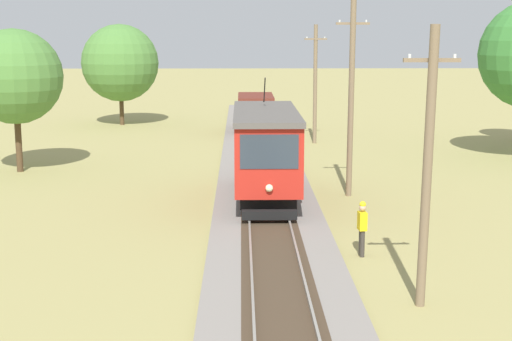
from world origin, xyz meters
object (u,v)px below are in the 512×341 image
object	(u,v)px
utility_pole_mid	(351,97)
tree_left_near	(120,63)
utility_pole_near_tram	(427,167)
track_worker	(362,226)
utility_pole_far	(315,83)
tree_right_near	(15,77)
freight_car	(256,111)
red_tram	(266,150)

from	to	relation	value
utility_pole_mid	tree_left_near	xyz separation A→B (m)	(-13.62, 24.98, 0.37)
utility_pole_near_tram	utility_pole_mid	world-z (taller)	utility_pole_mid
track_worker	utility_pole_far	bearing A→B (deg)	82.60
track_worker	tree_right_near	size ratio (longest dim) A/B	0.25
freight_car	utility_pole_mid	bearing A→B (deg)	-79.79
utility_pole_near_tram	tree_right_near	size ratio (longest dim) A/B	1.01
red_tram	track_worker	distance (m)	8.22
red_tram	utility_pole_mid	world-z (taller)	utility_pole_mid
utility_pole_near_tram	freight_car	bearing A→B (deg)	96.21
utility_pole_mid	utility_pole_far	xyz separation A→B (m)	(0.00, 15.45, -0.47)
freight_car	utility_pole_far	distance (m)	6.35
utility_pole_near_tram	utility_pole_mid	distance (m)	13.24
track_worker	tree_left_near	bearing A→B (deg)	105.36
red_tram	utility_pole_mid	size ratio (longest dim) A/B	1.03
freight_car	track_worker	distance (m)	29.00
red_tram	track_worker	world-z (taller)	red_tram
utility_pole_near_tram	tree_right_near	bearing A→B (deg)	129.42
utility_pole_near_tram	utility_pole_far	world-z (taller)	utility_pole_far
red_tram	freight_car	world-z (taller)	red_tram
utility_pole_mid	tree_right_near	bearing A→B (deg)	159.20
track_worker	tree_right_near	world-z (taller)	tree_right_near
utility_pole_mid	utility_pole_far	distance (m)	15.46
red_tram	tree_right_near	bearing A→B (deg)	149.88
freight_car	track_worker	xyz separation A→B (m)	(2.79, -28.86, -0.57)
red_tram	freight_car	bearing A→B (deg)	90.01
tree_right_near	utility_pole_near_tram	bearing A→B (deg)	-50.58
track_worker	red_tram	bearing A→B (deg)	104.65
freight_car	tree_right_near	bearing A→B (deg)	-130.73
freight_car	tree_left_near	xyz separation A→B (m)	(-9.98, 4.83, 3.06)
freight_car	utility_pole_far	bearing A→B (deg)	-52.34
freight_car	track_worker	size ratio (longest dim) A/B	2.91
utility_pole_mid	utility_pole_far	bearing A→B (deg)	90.00
track_worker	tree_right_near	bearing A→B (deg)	130.10
utility_pole_far	tree_left_near	xyz separation A→B (m)	(-13.62, 9.53, 0.83)
utility_pole_mid	track_worker	bearing A→B (deg)	-95.50
utility_pole_mid	tree_left_near	bearing A→B (deg)	118.59
utility_pole_far	track_worker	distance (m)	24.33
tree_left_near	utility_pole_far	bearing A→B (deg)	-35.00
utility_pole_far	red_tram	bearing A→B (deg)	-102.39
utility_pole_near_tram	utility_pole_mid	xyz separation A→B (m)	(0.00, 13.23, 0.55)
red_tram	tree_left_near	world-z (taller)	tree_left_near
utility_pole_near_tram	utility_pole_far	bearing A→B (deg)	90.00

